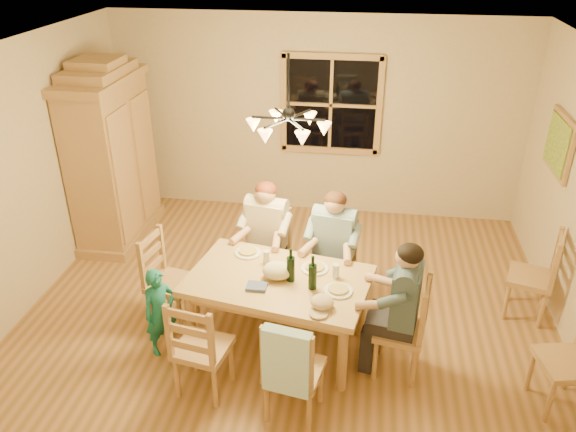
% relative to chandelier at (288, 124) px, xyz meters
% --- Properties ---
extents(floor, '(5.50, 5.50, 0.00)m').
position_rel_chandelier_xyz_m(floor, '(0.00, 0.00, -2.08)').
color(floor, brown).
rests_on(floor, ground).
extents(ceiling, '(5.50, 5.00, 0.02)m').
position_rel_chandelier_xyz_m(ceiling, '(0.00, 0.00, 0.62)').
color(ceiling, white).
rests_on(ceiling, wall_back).
extents(wall_back, '(5.50, 0.02, 2.70)m').
position_rel_chandelier_xyz_m(wall_back, '(0.00, 2.50, -0.73)').
color(wall_back, '#C1AF88').
rests_on(wall_back, floor).
extents(wall_left, '(0.02, 5.00, 2.70)m').
position_rel_chandelier_xyz_m(wall_left, '(-2.75, 0.00, -0.73)').
color(wall_left, '#C1AF88').
rests_on(wall_left, floor).
extents(window, '(1.30, 0.06, 1.30)m').
position_rel_chandelier_xyz_m(window, '(0.20, 2.47, -0.53)').
color(window, black).
rests_on(window, wall_back).
extents(painting, '(0.06, 0.78, 0.64)m').
position_rel_chandelier_xyz_m(painting, '(2.71, 1.20, -0.48)').
color(painting, '#9C7343').
rests_on(painting, wall_right).
extents(chandelier, '(0.77, 0.68, 0.71)m').
position_rel_chandelier_xyz_m(chandelier, '(0.00, 0.00, 0.00)').
color(chandelier, black).
rests_on(chandelier, ceiling).
extents(armoire, '(0.66, 1.40, 2.30)m').
position_rel_chandelier_xyz_m(armoire, '(-2.42, 1.36, -1.02)').
color(armoire, '#9C7343').
rests_on(armoire, floor).
extents(dining_table, '(1.80, 1.28, 0.76)m').
position_rel_chandelier_xyz_m(dining_table, '(-0.02, -0.49, -1.42)').
color(dining_table, tan).
rests_on(dining_table, floor).
extents(chair_far_left, '(0.51, 0.49, 0.99)m').
position_rel_chandelier_xyz_m(chair_far_left, '(-0.29, 0.35, -1.77)').
color(chair_far_left, tan).
rests_on(chair_far_left, floor).
extents(chair_far_right, '(0.51, 0.49, 0.99)m').
position_rel_chandelier_xyz_m(chair_far_right, '(0.43, 0.22, -1.77)').
color(chair_far_right, tan).
rests_on(chair_far_right, floor).
extents(chair_near_left, '(0.51, 0.49, 0.99)m').
position_rel_chandelier_xyz_m(chair_near_left, '(-0.57, -1.18, -1.77)').
color(chair_near_left, tan).
rests_on(chair_near_left, floor).
extents(chair_near_right, '(0.51, 0.49, 0.99)m').
position_rel_chandelier_xyz_m(chair_near_right, '(0.25, -1.33, -1.77)').
color(chair_near_right, tan).
rests_on(chair_near_right, floor).
extents(chair_end_left, '(0.49, 0.51, 0.99)m').
position_rel_chandelier_xyz_m(chair_end_left, '(-1.15, -0.29, -1.77)').
color(chair_end_left, tan).
rests_on(chair_end_left, floor).
extents(chair_end_right, '(0.49, 0.51, 0.99)m').
position_rel_chandelier_xyz_m(chair_end_right, '(1.11, -0.69, -1.77)').
color(chair_end_right, tan).
rests_on(chair_end_right, floor).
extents(adult_woman, '(0.45, 0.48, 0.87)m').
position_rel_chandelier_xyz_m(adult_woman, '(-0.29, 0.35, -1.24)').
color(adult_woman, beige).
rests_on(adult_woman, floor).
extents(adult_plaid_man, '(0.45, 0.48, 0.87)m').
position_rel_chandelier_xyz_m(adult_plaid_man, '(0.43, 0.22, -1.24)').
color(adult_plaid_man, '#305F85').
rests_on(adult_plaid_man, floor).
extents(adult_slate_man, '(0.48, 0.45, 0.87)m').
position_rel_chandelier_xyz_m(adult_slate_man, '(1.11, -0.69, -1.24)').
color(adult_slate_man, '#43596B').
rests_on(adult_slate_man, floor).
extents(towel, '(0.39, 0.17, 0.58)m').
position_rel_chandelier_xyz_m(towel, '(0.21, -1.52, -1.38)').
color(towel, '#B6E1F6').
rests_on(towel, chair_near_right).
extents(wine_bottle_a, '(0.08, 0.08, 0.33)m').
position_rel_chandelier_xyz_m(wine_bottle_a, '(0.10, -0.51, -1.15)').
color(wine_bottle_a, black).
rests_on(wine_bottle_a, dining_table).
extents(wine_bottle_b, '(0.08, 0.08, 0.33)m').
position_rel_chandelier_xyz_m(wine_bottle_b, '(0.31, -0.60, -1.15)').
color(wine_bottle_b, black).
rests_on(wine_bottle_b, dining_table).
extents(plate_woman, '(0.26, 0.26, 0.02)m').
position_rel_chandelier_xyz_m(plate_woman, '(-0.39, -0.11, -1.31)').
color(plate_woman, white).
rests_on(plate_woman, dining_table).
extents(plate_plaid, '(0.26, 0.26, 0.02)m').
position_rel_chandelier_xyz_m(plate_plaid, '(0.30, -0.29, -1.31)').
color(plate_plaid, white).
rests_on(plate_plaid, dining_table).
extents(plate_slate, '(0.26, 0.26, 0.02)m').
position_rel_chandelier_xyz_m(plate_slate, '(0.54, -0.63, -1.31)').
color(plate_slate, white).
rests_on(plate_slate, dining_table).
extents(wine_glass_a, '(0.06, 0.06, 0.14)m').
position_rel_chandelier_xyz_m(wine_glass_a, '(-0.17, -0.26, -1.25)').
color(wine_glass_a, silver).
rests_on(wine_glass_a, dining_table).
extents(wine_glass_b, '(0.06, 0.06, 0.14)m').
position_rel_chandelier_xyz_m(wine_glass_b, '(0.50, -0.40, -1.25)').
color(wine_glass_b, silver).
rests_on(wine_glass_b, dining_table).
extents(cap, '(0.20, 0.20, 0.11)m').
position_rel_chandelier_xyz_m(cap, '(0.42, -0.87, -1.26)').
color(cap, tan).
rests_on(cap, dining_table).
extents(napkin, '(0.20, 0.17, 0.03)m').
position_rel_chandelier_xyz_m(napkin, '(-0.19, -0.68, -1.30)').
color(napkin, '#4E5B90').
rests_on(napkin, dining_table).
extents(cloth_bundle, '(0.28, 0.22, 0.15)m').
position_rel_chandelier_xyz_m(cloth_bundle, '(-0.03, -0.49, -1.24)').
color(cloth_bundle, beige).
rests_on(cloth_bundle, dining_table).
extents(child, '(0.38, 0.39, 0.90)m').
position_rel_chandelier_xyz_m(child, '(-1.10, -0.76, -1.63)').
color(child, '#1B7B74').
rests_on(child, floor).
extents(chair_spare_front, '(0.50, 0.52, 0.99)m').
position_rel_chandelier_xyz_m(chair_spare_front, '(2.45, -0.93, -1.77)').
color(chair_spare_front, tan).
rests_on(chair_spare_front, floor).
extents(chair_spare_back, '(0.53, 0.54, 0.99)m').
position_rel_chandelier_xyz_m(chair_spare_back, '(2.45, 0.35, -1.77)').
color(chair_spare_back, tan).
rests_on(chair_spare_back, floor).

